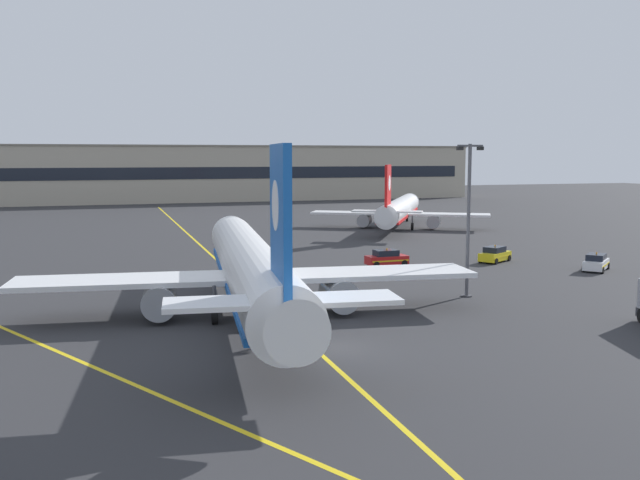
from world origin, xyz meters
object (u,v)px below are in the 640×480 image
(service_car_fourth, at_px, (596,263))
(safety_cone_by_nose_gear, at_px, (213,274))
(apron_lamp_post, at_px, (468,217))
(service_car_third, at_px, (387,258))
(airliner_foreground, at_px, (251,268))
(service_car_second, at_px, (495,255))
(airliner_background, at_px, (399,210))

(service_car_fourth, height_order, safety_cone_by_nose_gear, service_car_fourth)
(apron_lamp_post, distance_m, service_car_fourth, 20.66)
(service_car_fourth, bearing_deg, safety_cone_by_nose_gear, 166.51)
(service_car_third, xyz_separation_m, safety_cone_by_nose_gear, (-17.81, -0.76, -0.51))
(apron_lamp_post, relative_size, service_car_fourth, 2.75)
(airliner_foreground, height_order, service_car_second, airliner_foreground)
(airliner_background, xyz_separation_m, service_car_second, (-5.22, -34.65, -2.10))
(apron_lamp_post, relative_size, service_car_third, 2.83)
(service_car_second, xyz_separation_m, service_car_fourth, (6.15, -8.13, 0.00))
(airliner_foreground, bearing_deg, safety_cone_by_nose_gear, 88.23)
(airliner_background, distance_m, safety_cone_by_nose_gear, 48.92)
(airliner_foreground, bearing_deg, service_car_second, 28.88)
(safety_cone_by_nose_gear, bearing_deg, service_car_fourth, -13.49)
(service_car_second, bearing_deg, apron_lamp_post, -128.92)
(airliner_background, xyz_separation_m, safety_cone_by_nose_gear, (-34.91, -34.18, -2.61))
(apron_lamp_post, distance_m, service_car_second, 20.49)
(apron_lamp_post, relative_size, service_car_second, 2.66)
(service_car_third, bearing_deg, service_car_fourth, -27.43)
(airliner_background, relative_size, safety_cone_by_nose_gear, 57.09)
(airliner_foreground, relative_size, service_car_fourth, 9.49)
(service_car_third, distance_m, service_car_fourth, 20.31)
(airliner_foreground, relative_size, safety_cone_by_nose_gear, 75.34)
(apron_lamp_post, distance_m, service_car_third, 17.49)
(airliner_foreground, height_order, service_car_third, airliner_foreground)
(airliner_foreground, distance_m, safety_cone_by_nose_gear, 17.42)
(airliner_foreground, bearing_deg, service_car_fourth, 13.21)
(airliner_foreground, relative_size, service_car_third, 9.76)
(airliner_background, bearing_deg, service_car_fourth, -88.75)
(airliner_background, relative_size, service_car_third, 7.40)
(airliner_foreground, height_order, service_car_fourth, airliner_foreground)
(airliner_foreground, xyz_separation_m, safety_cone_by_nose_gear, (0.53, 17.13, -3.11))
(service_car_second, xyz_separation_m, service_car_third, (-11.87, 1.23, 0.00))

